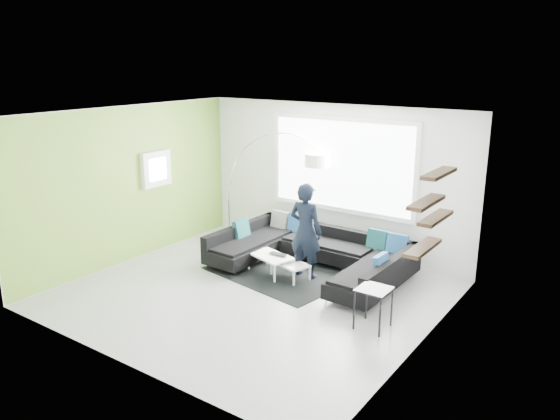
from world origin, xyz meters
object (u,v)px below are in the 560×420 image
object	(u,v)px
sectional_sofa	(309,256)
arc_lamp	(228,186)
laptop	(276,255)
side_table	(373,308)
person	(306,231)
coffee_table	(280,267)

from	to	relation	value
sectional_sofa	arc_lamp	bearing A→B (deg)	167.08
sectional_sofa	laptop	xyz separation A→B (m)	(-0.42, -0.38, 0.04)
sectional_sofa	laptop	distance (m)	0.57
side_table	person	xyz separation A→B (m)	(-1.74, 1.02, 0.52)
arc_lamp	side_table	bearing A→B (deg)	-36.58
person	coffee_table	bearing A→B (deg)	30.99
arc_lamp	laptop	bearing A→B (deg)	-40.04
coffee_table	person	distance (m)	0.78
sectional_sofa	coffee_table	size ratio (longest dim) A/B	3.23
sectional_sofa	coffee_table	bearing A→B (deg)	-127.19
sectional_sofa	arc_lamp	world-z (taller)	arc_lamp
coffee_table	arc_lamp	bearing A→B (deg)	170.38
sectional_sofa	side_table	world-z (taller)	sectional_sofa
sectional_sofa	side_table	distance (m)	2.15
coffee_table	sectional_sofa	bearing A→B (deg)	68.77
coffee_table	laptop	distance (m)	0.21
side_table	arc_lamp	bearing A→B (deg)	156.42
person	laptop	xyz separation A→B (m)	(-0.46, -0.20, -0.47)
arc_lamp	person	xyz separation A→B (m)	(2.31, -0.75, -0.31)
side_table	person	size ratio (longest dim) A/B	0.36
sectional_sofa	person	world-z (taller)	person
arc_lamp	person	size ratio (longest dim) A/B	1.38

